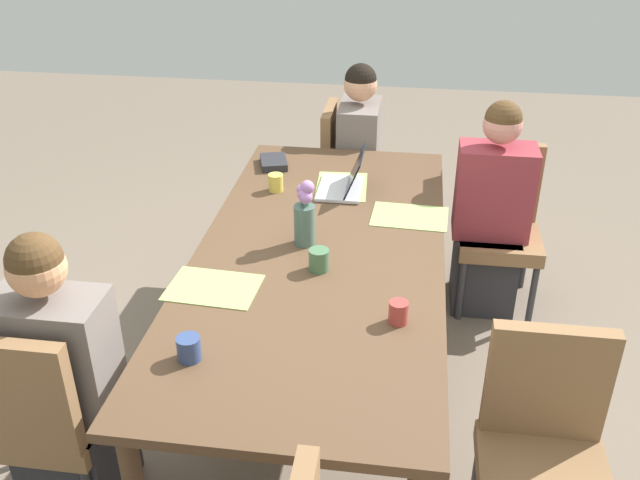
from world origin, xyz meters
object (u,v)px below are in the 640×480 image
object	(u,v)px
chair_near_right_near	(544,444)
coffee_mug_near_left	(276,183)
chair_far_left_mid	(42,412)
person_head_right_left_near	(358,169)
chair_head_right_left_near	(347,169)
coffee_mug_near_right	(319,260)
chair_near_left_far	(500,219)
dining_table	(320,263)
flower_vase	(305,213)
book_red_cover	(274,162)
laptop_head_right_left_near	(345,183)
person_far_left_mid	(65,394)
coffee_mug_centre_right	(189,348)
person_near_left_far	(490,220)
coffee_mug_centre_left	(398,312)

from	to	relation	value
chair_near_right_near	coffee_mug_near_left	xyz separation A→B (m)	(1.36, 1.20, 0.29)
chair_far_left_mid	chair_near_right_near	distance (m)	1.79
person_head_right_left_near	chair_far_left_mid	bearing A→B (deg)	158.00
chair_head_right_left_near	chair_far_left_mid	xyz separation A→B (m)	(-2.37, 0.86, 0.00)
chair_head_right_left_near	coffee_mug_near_right	distance (m)	1.68
chair_near_left_far	dining_table	bearing A→B (deg)	136.18
person_head_right_left_near	flower_vase	size ratio (longest dim) A/B	3.92
book_red_cover	laptop_head_right_left_near	bearing A→B (deg)	-138.36
person_head_right_left_near	coffee_mug_near_right	world-z (taller)	person_head_right_left_near
dining_table	chair_far_left_mid	bearing A→B (deg)	134.53
person_far_left_mid	coffee_mug_centre_right	distance (m)	0.56
chair_far_left_mid	coffee_mug_centre_right	distance (m)	0.63
chair_far_left_mid	person_far_left_mid	distance (m)	0.10
person_far_left_mid	laptop_head_right_left_near	world-z (taller)	person_far_left_mid
person_head_right_left_near	coffee_mug_near_right	size ratio (longest dim) A/B	12.69
book_red_cover	coffee_mug_centre_right	bearing A→B (deg)	165.89
person_head_right_left_near	book_red_cover	distance (m)	0.73
dining_table	chair_far_left_mid	xyz separation A→B (m)	(-0.88, 0.90, -0.19)
flower_vase	laptop_head_right_left_near	bearing A→B (deg)	-11.16
coffee_mug_centre_right	coffee_mug_near_right	bearing A→B (deg)	-28.97
coffee_mug_near_left	chair_near_right_near	bearing A→B (deg)	-138.63
coffee_mug_near_left	coffee_mug_centre_right	world-z (taller)	same
chair_far_left_mid	book_red_cover	world-z (taller)	chair_far_left_mid
chair_near_right_near	coffee_mug_centre_right	distance (m)	1.26
coffee_mug_centre_right	chair_head_right_left_near	bearing A→B (deg)	-7.48
person_near_left_far	coffee_mug_near_left	world-z (taller)	person_near_left_far
person_far_left_mid	flower_vase	distance (m)	1.20
coffee_mug_near_right	coffee_mug_centre_right	distance (m)	0.74
chair_far_left_mid	coffee_mug_centre_left	size ratio (longest dim) A/B	10.24
person_head_right_left_near	person_far_left_mid	world-z (taller)	same
flower_vase	coffee_mug_near_right	xyz separation A→B (m)	(-0.22, -0.09, -0.10)
coffee_mug_near_left	chair_far_left_mid	bearing A→B (deg)	158.21
chair_near_right_near	coffee_mug_near_right	bearing A→B (deg)	54.55
coffee_mug_centre_left	coffee_mug_near_right	bearing A→B (deg)	46.24
dining_table	coffee_mug_near_left	bearing A→B (deg)	28.26
person_near_left_far	flower_vase	size ratio (longest dim) A/B	3.92
laptop_head_right_left_near	chair_head_right_left_near	bearing A→B (deg)	4.91
coffee_mug_near_right	coffee_mug_centre_right	xyz separation A→B (m)	(-0.64, 0.36, -0.00)
dining_table	chair_near_left_far	world-z (taller)	chair_near_left_far
coffee_mug_centre_left	chair_head_right_left_near	bearing A→B (deg)	11.31
coffee_mug_near_left	book_red_cover	size ratio (longest dim) A/B	0.45
book_red_cover	coffee_mug_near_right	bearing A→B (deg)	-174.87
chair_near_left_far	chair_near_right_near	world-z (taller)	same
flower_vase	coffee_mug_centre_right	world-z (taller)	flower_vase
dining_table	coffee_mug_centre_right	distance (m)	0.88
flower_vase	coffee_mug_centre_left	distance (m)	0.70
chair_head_right_left_near	person_head_right_left_near	world-z (taller)	person_head_right_left_near
coffee_mug_near_right	book_red_cover	world-z (taller)	coffee_mug_near_right
person_head_right_left_near	flower_vase	distance (m)	1.43
chair_head_right_left_near	coffee_mug_near_right	xyz separation A→B (m)	(-1.66, -0.05, 0.30)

